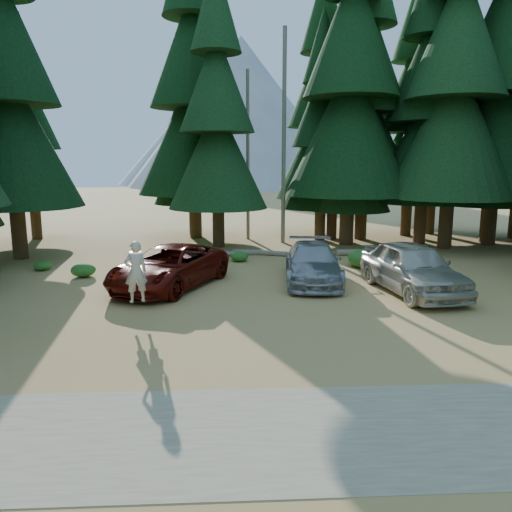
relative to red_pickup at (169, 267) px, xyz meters
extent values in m
plane|color=tan|center=(4.60, -4.08, -0.79)|extent=(160.00, 160.00, 0.00)
cube|color=gray|center=(4.60, -10.58, -0.79)|extent=(26.00, 3.50, 0.01)
cylinder|color=#736B5C|center=(5.40, 10.42, 5.21)|extent=(0.24, 0.24, 12.00)
cylinder|color=#736B5C|center=(3.40, 11.92, 4.21)|extent=(0.20, 0.20, 10.00)
cone|color=gray|center=(4.60, 80.92, 13.21)|extent=(44.00, 44.00, 28.00)
cone|color=gray|center=(-3.40, 90.92, 9.21)|extent=(36.00, 36.00, 20.00)
imported|color=#5F0F08|center=(0.00, 0.00, 0.00)|extent=(4.77, 6.29, 1.59)
imported|color=#A4A7AC|center=(5.56, 0.61, -0.03)|extent=(2.64, 5.42, 1.52)
imported|color=beige|center=(8.90, -1.22, 0.13)|extent=(2.93, 5.68, 1.85)
imported|color=beige|center=(-0.53, -3.81, 0.66)|extent=(0.80, 0.67, 1.86)
cylinder|color=white|center=(-0.53, -3.76, 1.25)|extent=(0.36, 0.36, 0.04)
cylinder|color=#736B5C|center=(2.19, 6.18, -0.66)|extent=(3.56, 1.04, 0.26)
cylinder|color=#736B5C|center=(3.92, 6.42, -0.67)|extent=(2.97, 1.29, 0.25)
cylinder|color=#736B5C|center=(10.23, 6.07, -0.63)|extent=(5.07, 0.36, 0.32)
ellipsoid|color=#2D6C20|center=(-3.80, 1.96, -0.52)|extent=(1.01, 1.01, 0.55)
ellipsoid|color=#2D6C20|center=(-1.20, 4.34, -0.54)|extent=(0.90, 0.90, 0.50)
ellipsoid|color=#2D6C20|center=(1.03, 4.53, -0.43)|extent=(1.30, 1.30, 0.72)
ellipsoid|color=#2D6C20|center=(2.74, 4.88, -0.56)|extent=(0.85, 0.85, 0.47)
ellipsoid|color=#2D6C20|center=(6.02, 4.30, -0.53)|extent=(0.97, 0.97, 0.53)
ellipsoid|color=#2D6C20|center=(8.32, 3.22, -0.39)|extent=(1.46, 1.46, 0.80)
ellipsoid|color=#2D6C20|center=(-5.95, 3.32, -0.58)|extent=(0.77, 0.77, 0.42)
camera|label=1|loc=(2.33, -18.57, 3.91)|focal=35.00mm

